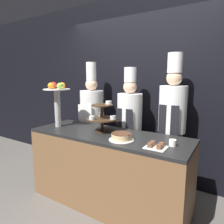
{
  "coord_description": "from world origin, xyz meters",
  "views": [
    {
      "loc": [
        1.27,
        -1.61,
        1.58
      ],
      "look_at": [
        0.0,
        0.44,
        1.16
      ],
      "focal_mm": 32.0,
      "sensor_mm": 36.0,
      "label": 1
    }
  ],
  "objects": [
    {
      "name": "tiered_stand",
      "position": [
        -0.11,
        0.39,
        1.11
      ],
      "size": [
        0.38,
        0.38,
        0.38
      ],
      "color": "#3D2819",
      "rests_on": "buffet_counter"
    },
    {
      "name": "wall_back",
      "position": [
        0.0,
        1.27,
        1.4
      ],
      "size": [
        10.0,
        0.06,
        2.8
      ],
      "color": "black",
      "rests_on": "ground_plane"
    },
    {
      "name": "fruit_pedestal",
      "position": [
        -0.77,
        0.28,
        1.33
      ],
      "size": [
        0.35,
        0.35,
        0.61
      ],
      "color": "#B2ADA8",
      "rests_on": "buffet_counter"
    },
    {
      "name": "chef_center_right",
      "position": [
        0.61,
        0.91,
        1.04
      ],
      "size": [
        0.34,
        0.34,
        1.87
      ],
      "color": "#28282D",
      "rests_on": "ground_plane"
    },
    {
      "name": "cake_square_tray",
      "position": [
        0.66,
        0.18,
        0.93
      ],
      "size": [
        0.2,
        0.19,
        0.05
      ],
      "color": "white",
      "rests_on": "buffet_counter"
    },
    {
      "name": "buffet_counter",
      "position": [
        0.0,
        0.34,
        0.46
      ],
      "size": [
        1.97,
        0.68,
        0.91
      ],
      "color": "brown",
      "rests_on": "ground_plane"
    },
    {
      "name": "ground_plane",
      "position": [
        0.0,
        0.0,
        0.0
      ],
      "size": [
        14.0,
        14.0,
        0.0
      ],
      "primitive_type": "plane",
      "color": "#5B5651"
    },
    {
      "name": "chef_center_left",
      "position": [
        0.01,
        0.91,
        0.95
      ],
      "size": [
        0.35,
        0.35,
        1.72
      ],
      "color": "#28282D",
      "rests_on": "ground_plane"
    },
    {
      "name": "cake_round",
      "position": [
        0.26,
        0.21,
        0.95
      ],
      "size": [
        0.27,
        0.27,
        0.08
      ],
      "color": "white",
      "rests_on": "buffet_counter"
    },
    {
      "name": "chef_left",
      "position": [
        -0.67,
        0.91,
        0.96
      ],
      "size": [
        0.37,
        0.37,
        1.81
      ],
      "color": "black",
      "rests_on": "ground_plane"
    },
    {
      "name": "cup_white",
      "position": [
        0.79,
        0.31,
        0.94
      ],
      "size": [
        0.07,
        0.07,
        0.06
      ],
      "color": "white",
      "rests_on": "buffet_counter"
    }
  ]
}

